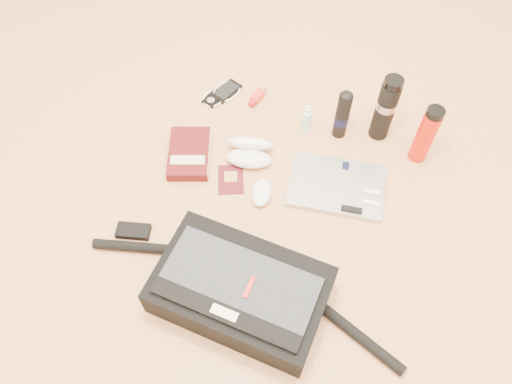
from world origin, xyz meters
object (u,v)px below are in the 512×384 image
(messenger_bag, at_px, (240,290))
(book, at_px, (190,154))
(thermos_black, at_px, (386,108))
(thermos_red, at_px, (426,135))
(laptop, at_px, (337,186))

(messenger_bag, height_order, book, messenger_bag)
(book, relative_size, thermos_black, 0.93)
(book, relative_size, thermos_red, 1.04)
(messenger_bag, xyz_separation_m, thermos_black, (0.27, 0.76, 0.07))
(laptop, bearing_deg, thermos_red, 36.85)
(thermos_black, bearing_deg, laptop, -106.98)
(laptop, bearing_deg, messenger_bag, -117.33)
(book, bearing_deg, thermos_red, 0.30)
(laptop, relative_size, thermos_red, 1.43)
(book, bearing_deg, messenger_bag, -70.33)
(messenger_bag, bearing_deg, book, 132.75)
(messenger_bag, height_order, laptop, messenger_bag)
(laptop, distance_m, book, 0.53)
(messenger_bag, relative_size, thermos_red, 4.17)
(book, height_order, thermos_red, thermos_red)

